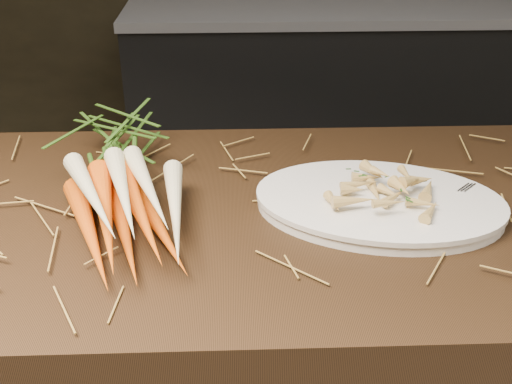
% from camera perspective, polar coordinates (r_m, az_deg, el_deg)
% --- Properties ---
extents(back_counter, '(1.82, 0.62, 0.84)m').
position_cam_1_polar(back_counter, '(3.04, 6.54, 8.49)').
color(back_counter, black).
rests_on(back_counter, ground).
extents(straw_bedding, '(1.40, 0.60, 0.02)m').
position_cam_1_polar(straw_bedding, '(1.10, 5.91, -0.93)').
color(straw_bedding, olive).
rests_on(straw_bedding, main_counter).
extents(root_veg_bunch, '(0.34, 0.60, 0.11)m').
position_cam_1_polar(root_veg_bunch, '(1.15, -12.78, 2.14)').
color(root_veg_bunch, '#CA4500').
rests_on(root_veg_bunch, main_counter).
extents(serving_platter, '(0.46, 0.36, 0.02)m').
position_cam_1_polar(serving_platter, '(1.10, 10.86, -1.15)').
color(serving_platter, white).
rests_on(serving_platter, main_counter).
extents(roasted_veg_heap, '(0.23, 0.19, 0.05)m').
position_cam_1_polar(roasted_veg_heap, '(1.09, 11.02, 0.41)').
color(roasted_veg_heap, '#A88141').
rests_on(roasted_veg_heap, serving_platter).
extents(serving_fork, '(0.12, 0.12, 0.00)m').
position_cam_1_polar(serving_fork, '(1.10, 18.58, -1.67)').
color(serving_fork, silver).
rests_on(serving_fork, serving_platter).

